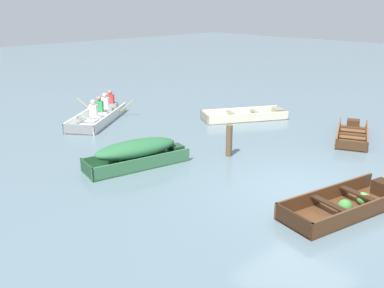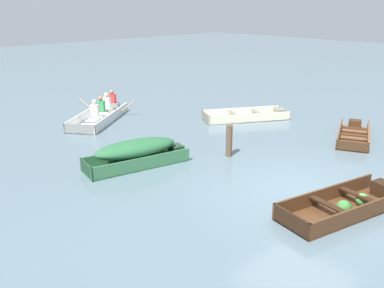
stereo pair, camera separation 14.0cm
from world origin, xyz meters
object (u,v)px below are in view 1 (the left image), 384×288
skiff_wooden_brown_mid_moored (352,134)px  skiff_cream_far_moored (247,116)px  skiff_green_near_moored (137,151)px  rowboat_white_with_crew (100,114)px  dinghy_dark_varnish_foreground (349,204)px  mooring_post (229,141)px

skiff_wooden_brown_mid_moored → skiff_cream_far_moored: 4.03m
skiff_green_near_moored → rowboat_white_with_crew: (1.99, 4.97, -0.21)m
skiff_wooden_brown_mid_moored → rowboat_white_with_crew: rowboat_white_with_crew is taller
skiff_wooden_brown_mid_moored → dinghy_dark_varnish_foreground: bearing=-154.9°
skiff_cream_far_moored → rowboat_white_with_crew: size_ratio=0.94×
skiff_wooden_brown_mid_moored → skiff_cream_far_moored: (-0.69, 3.97, 0.01)m
skiff_cream_far_moored → mooring_post: 4.37m
dinghy_dark_varnish_foreground → skiff_cream_far_moored: 7.81m
skiff_wooden_brown_mid_moored → rowboat_white_with_crew: bearing=121.5°
dinghy_dark_varnish_foreground → rowboat_white_with_crew: bearing=88.3°
skiff_wooden_brown_mid_moored → mooring_post: bearing=158.6°
dinghy_dark_varnish_foreground → skiff_wooden_brown_mid_moored: bearing=25.1°
dinghy_dark_varnish_foreground → mooring_post: (0.76, 4.15, 0.33)m
skiff_cream_far_moored → mooring_post: mooring_post is taller
skiff_wooden_brown_mid_moored → rowboat_white_with_crew: size_ratio=0.85×
rowboat_white_with_crew → mooring_post: 6.25m
skiff_green_near_moored → mooring_post: 2.75m
dinghy_dark_varnish_foreground → skiff_cream_far_moored: bearing=55.0°
skiff_green_near_moored → rowboat_white_with_crew: rowboat_white_with_crew is taller
skiff_cream_far_moored → skiff_green_near_moored: bearing=-170.9°
skiff_cream_far_moored → mooring_post: (-3.73, -2.24, 0.36)m
skiff_green_near_moored → skiff_wooden_brown_mid_moored: 7.49m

